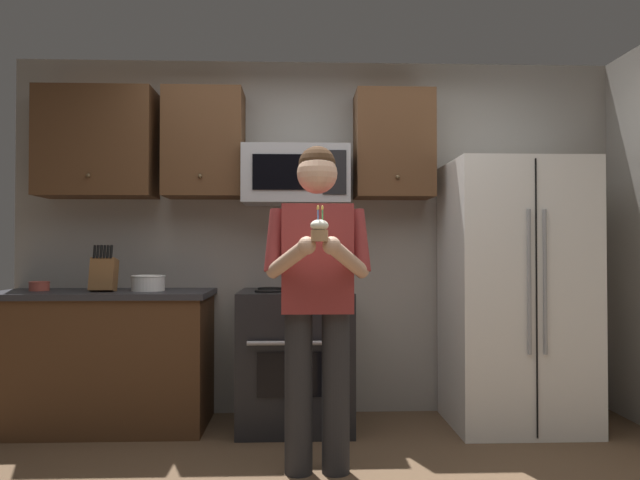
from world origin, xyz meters
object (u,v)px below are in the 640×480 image
object	(u,v)px
refrigerator	(515,293)
bowl_large_white	(148,283)
oven_range	(296,358)
knife_block	(104,274)
cupcake	(319,230)
person	(317,287)
bowl_small_colored	(39,286)
microwave	(296,176)

from	to	relation	value
refrigerator	bowl_large_white	bearing A→B (deg)	178.66
oven_range	knife_block	xyz separation A→B (m)	(-1.29, -0.03, 0.58)
knife_block	cupcake	size ratio (longest dim) A/B	1.84
oven_range	person	world-z (taller)	person
oven_range	refrigerator	world-z (taller)	refrigerator
knife_block	cupcake	world-z (taller)	cupcake
knife_block	refrigerator	bearing A→B (deg)	-0.20
knife_block	person	bearing A→B (deg)	-30.22
oven_range	bowl_small_colored	bearing A→B (deg)	178.24
knife_block	cupcake	xyz separation A→B (m)	(1.40, -1.15, 0.26)
bowl_large_white	microwave	bearing A→B (deg)	5.70
person	cupcake	xyz separation A→B (m)	(0.00, -0.33, 0.30)
microwave	bowl_small_colored	size ratio (longest dim) A/B	5.45
microwave	bowl_large_white	world-z (taller)	microwave
refrigerator	bowl_small_colored	distance (m)	3.25
oven_range	knife_block	distance (m)	1.41
refrigerator	knife_block	xyz separation A→B (m)	(-2.79, 0.01, 0.14)
bowl_small_colored	cupcake	world-z (taller)	cupcake
microwave	bowl_large_white	xyz separation A→B (m)	(-1.00, -0.10, -0.74)
person	oven_range	bearing A→B (deg)	98.03
knife_block	oven_range	bearing A→B (deg)	1.32
oven_range	refrigerator	distance (m)	1.56
oven_range	microwave	distance (m)	1.26
microwave	knife_block	distance (m)	1.46
cupcake	microwave	bearing A→B (deg)	95.27
refrigerator	bowl_large_white	distance (m)	2.50
refrigerator	person	distance (m)	1.60
knife_block	bowl_small_colored	distance (m)	0.47
bowl_large_white	bowl_small_colored	distance (m)	0.74
microwave	person	bearing A→B (deg)	-82.96
person	cupcake	size ratio (longest dim) A/B	10.13
refrigerator	bowl_small_colored	bearing A→B (deg)	178.36
microwave	bowl_small_colored	world-z (taller)	microwave
bowl_small_colored	cupcake	distance (m)	2.26
bowl_small_colored	person	size ratio (longest dim) A/B	0.08
bowl_large_white	bowl_small_colored	xyz separation A→B (m)	(-0.74, 0.03, -0.02)
person	cupcake	distance (m)	0.44
bowl_small_colored	cupcake	xyz separation A→B (m)	(1.86, -1.23, 0.34)
bowl_large_white	person	bearing A→B (deg)	-37.70
person	cupcake	world-z (taller)	person
oven_range	bowl_large_white	world-z (taller)	bowl_large_white
oven_range	bowl_small_colored	world-z (taller)	bowl_small_colored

